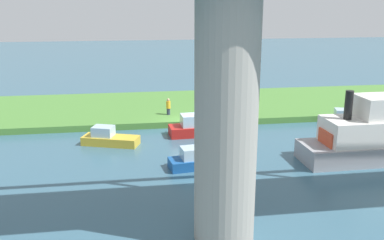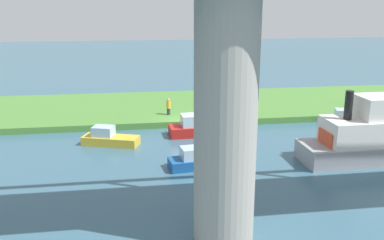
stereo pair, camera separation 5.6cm
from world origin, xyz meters
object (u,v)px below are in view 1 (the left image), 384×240
at_px(houseboat_blue, 376,134).
at_px(motorboat_red, 349,120).
at_px(riverboat_paddlewheel, 199,127).
at_px(person_on_bank, 168,106).
at_px(bridge_pylon, 226,119).
at_px(mooring_post, 214,113).
at_px(skiff_small, 199,160).
at_px(pontoon_yellow, 109,138).

bearing_deg(houseboat_blue, motorboat_red, -106.97).
bearing_deg(motorboat_red, riverboat_paddlewheel, 2.12).
height_order(person_on_bank, houseboat_blue, houseboat_blue).
xyz_separation_m(bridge_pylon, riverboat_paddlewheel, (-1.37, -14.40, -4.61)).
relative_size(mooring_post, skiff_small, 0.22).
bearing_deg(riverboat_paddlewheel, pontoon_yellow, 11.23).
distance_m(skiff_small, riverboat_paddlewheel, 6.50).
bearing_deg(mooring_post, bridge_pylon, 79.93).
height_order(bridge_pylon, person_on_bank, bridge_pylon).
xyz_separation_m(person_on_bank, skiff_small, (-0.79, 10.74, -0.74)).
relative_size(person_on_bank, riverboat_paddlewheel, 0.29).
bearing_deg(houseboat_blue, skiff_small, -2.06).
xyz_separation_m(bridge_pylon, skiff_small, (-0.29, -7.99, -4.72)).
bearing_deg(bridge_pylon, person_on_bank, -88.47).
height_order(mooring_post, motorboat_red, mooring_post).
distance_m(person_on_bank, motorboat_red, 14.66).
distance_m(bridge_pylon, mooring_post, 17.68).
xyz_separation_m(mooring_post, riverboat_paddlewheel, (1.64, 2.50, -0.37)).
bearing_deg(skiff_small, motorboat_red, -152.75).
height_order(person_on_bank, riverboat_paddlewheel, person_on_bank).
xyz_separation_m(houseboat_blue, pontoon_yellow, (16.61, -5.50, -1.20)).
bearing_deg(motorboat_red, pontoon_yellow, 5.34).
xyz_separation_m(person_on_bank, motorboat_red, (-14.12, 3.87, -0.71)).
bearing_deg(riverboat_paddlewheel, skiff_small, 80.48).
relative_size(person_on_bank, pontoon_yellow, 0.34).
bearing_deg(person_on_bank, bridge_pylon, 91.53).
bearing_deg(person_on_bank, motorboat_red, 164.65).
xyz_separation_m(mooring_post, motorboat_red, (-10.62, 2.05, -0.45)).
relative_size(skiff_small, pontoon_yellow, 0.97).
distance_m(houseboat_blue, riverboat_paddlewheel, 12.18).
xyz_separation_m(bridge_pylon, mooring_post, (-3.00, -16.90, -4.24)).
relative_size(person_on_bank, motorboat_red, 0.32).
height_order(person_on_bank, skiff_small, person_on_bank).
bearing_deg(motorboat_red, mooring_post, -10.92).
relative_size(houseboat_blue, riverboat_paddlewheel, 1.83).
distance_m(motorboat_red, pontoon_yellow, 18.91).
height_order(bridge_pylon, motorboat_red, bridge_pylon).
height_order(bridge_pylon, mooring_post, bridge_pylon).
bearing_deg(houseboat_blue, pontoon_yellow, -18.33).
height_order(houseboat_blue, skiff_small, houseboat_blue).
distance_m(bridge_pylon, skiff_small, 9.28).
distance_m(skiff_small, pontoon_yellow, 7.51).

